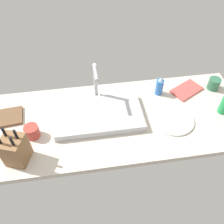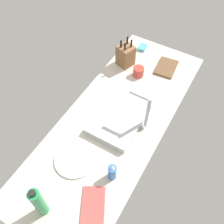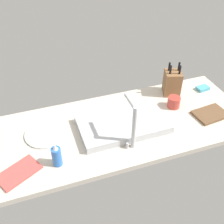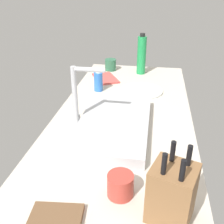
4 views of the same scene
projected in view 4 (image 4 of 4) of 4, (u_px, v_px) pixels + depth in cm
name	position (u px, v px, depth cm)	size (l,w,h in cm)	color
countertop_slab	(121.00, 126.00, 129.25)	(180.90, 67.78, 3.50)	beige
sink_basin	(114.00, 125.00, 122.19)	(54.81, 31.00, 4.77)	#B7BABF
faucet	(78.00, 92.00, 118.50)	(5.50, 15.03, 28.69)	#B7BABF
knife_block	(172.00, 193.00, 74.79)	(14.56, 14.88, 23.76)	brown
soap_bottle	(98.00, 81.00, 161.48)	(5.27, 5.27, 14.30)	blue
water_bottle	(142.00, 55.00, 186.81)	(6.14, 6.14, 28.16)	#1E8E47
dinner_plate	(141.00, 91.00, 162.49)	(25.89, 25.89, 1.20)	silver
dish_towel	(105.00, 78.00, 182.15)	(21.84, 12.89, 1.20)	#CC4C47
coffee_mug	(111.00, 65.00, 197.39)	(8.10, 8.10, 8.23)	#2D6647
ceramic_cup	(120.00, 185.00, 84.96)	(8.46, 8.46, 7.75)	#B23D33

